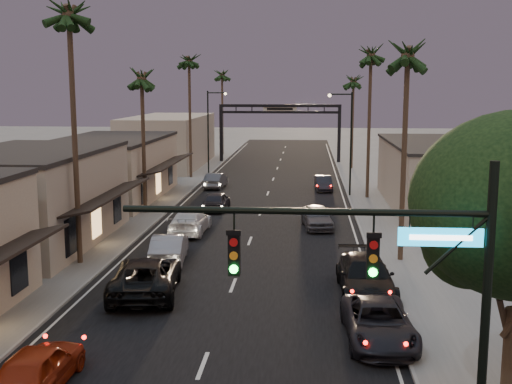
% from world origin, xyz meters
% --- Properties ---
extents(ground, '(200.00, 200.00, 0.00)m').
position_xyz_m(ground, '(0.00, 40.00, 0.00)').
color(ground, slate).
rests_on(ground, ground).
extents(road, '(14.00, 120.00, 0.02)m').
position_xyz_m(road, '(0.00, 45.00, 0.00)').
color(road, black).
rests_on(road, ground).
extents(sidewalk_left, '(5.00, 92.00, 0.12)m').
position_xyz_m(sidewalk_left, '(-9.50, 52.00, 0.06)').
color(sidewalk_left, slate).
rests_on(sidewalk_left, ground).
extents(sidewalk_right, '(5.00, 92.00, 0.12)m').
position_xyz_m(sidewalk_right, '(9.50, 52.00, 0.06)').
color(sidewalk_right, slate).
rests_on(sidewalk_right, ground).
extents(storefront_mid, '(8.00, 14.00, 5.50)m').
position_xyz_m(storefront_mid, '(-13.00, 26.00, 2.75)').
color(storefront_mid, '#A39882').
rests_on(storefront_mid, ground).
extents(storefront_far, '(8.00, 16.00, 5.00)m').
position_xyz_m(storefront_far, '(-13.00, 42.00, 2.50)').
color(storefront_far, tan).
rests_on(storefront_far, ground).
extents(storefront_dist, '(8.00, 20.00, 6.00)m').
position_xyz_m(storefront_dist, '(-13.00, 65.00, 3.00)').
color(storefront_dist, '#A39882').
rests_on(storefront_dist, ground).
extents(building_right, '(8.00, 18.00, 5.00)m').
position_xyz_m(building_right, '(14.00, 40.00, 2.50)').
color(building_right, '#A39882').
rests_on(building_right, ground).
extents(traffic_signal, '(8.51, 0.22, 7.80)m').
position_xyz_m(traffic_signal, '(5.69, 4.00, 5.08)').
color(traffic_signal, black).
rests_on(traffic_signal, ground).
extents(arch, '(15.20, 0.40, 7.27)m').
position_xyz_m(arch, '(0.00, 70.00, 5.53)').
color(arch, black).
rests_on(arch, ground).
extents(streetlight_right, '(2.13, 0.30, 9.00)m').
position_xyz_m(streetlight_right, '(6.92, 45.00, 5.33)').
color(streetlight_right, black).
rests_on(streetlight_right, ground).
extents(streetlight_left, '(2.13, 0.30, 9.00)m').
position_xyz_m(streetlight_left, '(-6.92, 58.00, 5.33)').
color(streetlight_left, black).
rests_on(streetlight_left, ground).
extents(palm_lb, '(3.20, 3.20, 15.20)m').
position_xyz_m(palm_lb, '(-8.60, 22.00, 13.39)').
color(palm_lb, '#38281C').
rests_on(palm_lb, ground).
extents(palm_lc, '(3.20, 3.20, 12.20)m').
position_xyz_m(palm_lc, '(-8.60, 36.00, 10.47)').
color(palm_lc, '#38281C').
rests_on(palm_lc, ground).
extents(palm_ld, '(3.20, 3.20, 14.20)m').
position_xyz_m(palm_ld, '(-8.60, 55.00, 12.42)').
color(palm_ld, '#38281C').
rests_on(palm_ld, ground).
extents(palm_ra, '(3.20, 3.20, 13.20)m').
position_xyz_m(palm_ra, '(8.60, 24.00, 11.44)').
color(palm_ra, '#38281C').
rests_on(palm_ra, ground).
extents(palm_rb, '(3.20, 3.20, 14.20)m').
position_xyz_m(palm_rb, '(8.60, 44.00, 12.42)').
color(palm_rb, '#38281C').
rests_on(palm_rb, ground).
extents(palm_rc, '(3.20, 3.20, 12.20)m').
position_xyz_m(palm_rc, '(8.60, 64.00, 10.47)').
color(palm_rc, '#38281C').
rests_on(palm_rc, ground).
extents(palm_far, '(3.20, 3.20, 13.20)m').
position_xyz_m(palm_far, '(-8.30, 78.00, 11.44)').
color(palm_far, '#38281C').
rests_on(palm_far, ground).
extents(oncoming_red, '(1.84, 4.45, 1.51)m').
position_xyz_m(oncoming_red, '(-4.84, 7.82, 0.75)').
color(oncoming_red, maroon).
rests_on(oncoming_red, ground).
extents(oncoming_pickup, '(3.63, 6.56, 1.74)m').
position_xyz_m(oncoming_pickup, '(-3.82, 17.35, 0.87)').
color(oncoming_pickup, black).
rests_on(oncoming_pickup, ground).
extents(oncoming_silver, '(2.18, 4.97, 1.59)m').
position_xyz_m(oncoming_silver, '(-3.92, 22.85, 0.79)').
color(oncoming_silver, gray).
rests_on(oncoming_silver, ground).
extents(oncoming_white, '(2.28, 5.33, 1.53)m').
position_xyz_m(oncoming_white, '(-4.08, 29.87, 0.77)').
color(oncoming_white, silver).
rests_on(oncoming_white, ground).
extents(oncoming_dgrey, '(1.83, 4.35, 1.47)m').
position_xyz_m(oncoming_dgrey, '(-3.46, 37.82, 0.73)').
color(oncoming_dgrey, black).
rests_on(oncoming_dgrey, ground).
extents(oncoming_grey_far, '(1.81, 4.46, 1.44)m').
position_xyz_m(oncoming_grey_far, '(-5.10, 48.71, 0.72)').
color(oncoming_grey_far, '#45464A').
rests_on(oncoming_grey_far, ground).
extents(curbside_near, '(2.68, 5.42, 1.48)m').
position_xyz_m(curbside_near, '(6.20, 12.64, 0.74)').
color(curbside_near, black).
rests_on(curbside_near, ground).
extents(curbside_black, '(2.63, 5.99, 1.71)m').
position_xyz_m(curbside_black, '(6.20, 18.14, 0.86)').
color(curbside_black, black).
rests_on(curbside_black, ground).
extents(curbside_grey, '(2.39, 4.74, 1.55)m').
position_xyz_m(curbside_grey, '(4.18, 32.08, 0.77)').
color(curbside_grey, '#4A4A4F').
rests_on(curbside_grey, ground).
extents(curbside_far, '(1.69, 4.13, 1.33)m').
position_xyz_m(curbside_far, '(4.99, 48.05, 0.67)').
color(curbside_far, black).
rests_on(curbside_far, ground).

